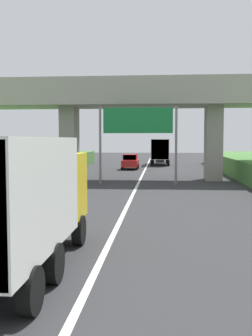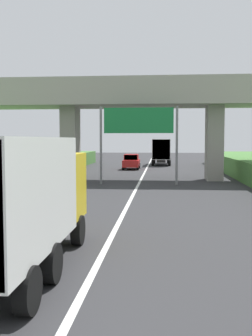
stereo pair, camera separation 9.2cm
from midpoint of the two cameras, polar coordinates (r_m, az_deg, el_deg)
lane_centre_stripe at (r=27.29m, az=1.32°, el=-2.98°), size 0.20×90.77×0.01m
overpass_bridge at (r=33.55m, az=2.02°, el=9.24°), size 40.00×4.80×8.36m
overhead_highway_sign at (r=29.64m, az=1.64°, el=6.05°), size 5.88×0.18×5.86m
truck_white at (r=52.97m, az=4.88°, el=2.55°), size 2.44×7.30×3.44m
truck_yellow at (r=10.24m, az=-15.67°, el=-4.17°), size 2.44×7.30×3.44m
car_red at (r=44.98m, az=0.57°, el=0.91°), size 1.86×4.10×1.72m
construction_barrel_4 at (r=22.95m, az=-16.19°, el=-3.36°), size 0.57×0.57×0.90m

